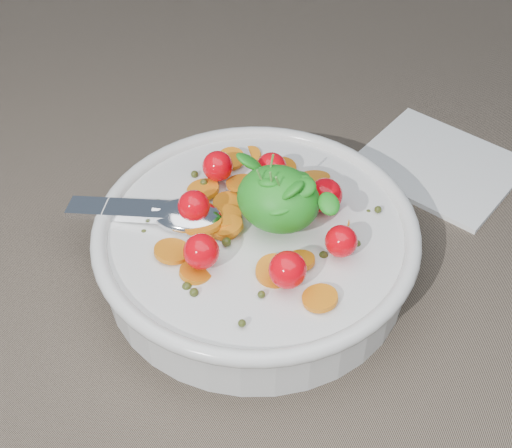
% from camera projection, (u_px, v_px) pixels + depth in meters
% --- Properties ---
extents(ground, '(6.00, 6.00, 0.00)m').
position_uv_depth(ground, '(251.00, 294.00, 0.57)').
color(ground, '#6F604F').
rests_on(ground, ground).
extents(bowl, '(0.28, 0.26, 0.11)m').
position_uv_depth(bowl, '(256.00, 243.00, 0.57)').
color(bowl, silver).
rests_on(bowl, ground).
extents(napkin, '(0.16, 0.15, 0.01)m').
position_uv_depth(napkin, '(438.00, 165.00, 0.68)').
color(napkin, white).
rests_on(napkin, ground).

